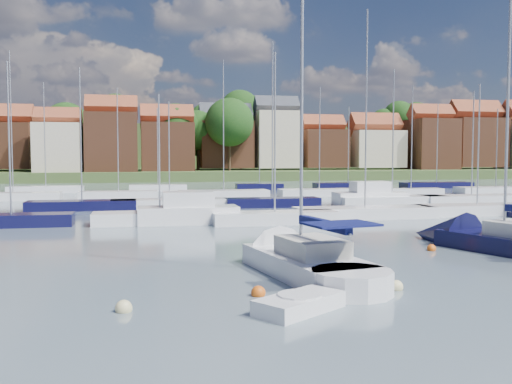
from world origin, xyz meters
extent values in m
plane|color=#465860|center=(0.00, 40.00, 0.00)|extent=(260.00, 260.00, 0.00)
cube|color=white|center=(-2.20, 1.62, 0.25)|extent=(4.04, 7.28, 1.20)
cone|color=white|center=(-2.96, 5.86, 0.25)|extent=(3.42, 3.80, 2.87)
cylinder|color=white|center=(-1.59, -1.76, 0.25)|extent=(3.33, 3.33, 1.20)
cube|color=beige|center=(-2.12, 1.15, 1.20)|extent=(2.48, 3.18, 0.70)
cylinder|color=#B2B2B7|center=(-2.28, 2.09, 7.22)|extent=(0.14, 0.14, 12.75)
cylinder|color=#B2B2B7|center=(-1.95, 0.21, 2.05)|extent=(0.78, 3.78, 0.10)
cube|color=#0E1246|center=(-1.95, 0.21, 2.20)|extent=(0.94, 3.63, 0.35)
cube|color=#0E1246|center=(-1.73, -1.01, 2.35)|extent=(2.70, 2.13, 0.08)
cone|color=black|center=(7.79, 8.87, 0.25)|extent=(4.03, 4.33, 3.02)
cylinder|color=#B2B2B7|center=(9.14, 5.07, 7.72)|extent=(0.14, 0.14, 13.74)
cube|color=white|center=(-3.96, -3.49, 0.21)|extent=(3.20, 2.79, 0.58)
cylinder|color=white|center=(-3.96, -3.49, 0.37)|extent=(1.37, 1.37, 0.37)
sphere|color=beige|center=(-9.24, -2.40, 0.00)|extent=(0.53, 0.53, 0.53)
sphere|color=#D85914|center=(-4.78, -1.31, 0.00)|extent=(0.50, 0.50, 0.50)
sphere|color=beige|center=(0.22, -1.45, 0.00)|extent=(0.49, 0.49, 0.49)
sphere|color=#D85914|center=(5.66, 5.92, 0.00)|extent=(0.45, 0.45, 0.45)
cube|color=black|center=(-17.11, 20.54, 0.35)|extent=(8.01, 2.24, 1.00)
cylinder|color=#B2B2B7|center=(-17.11, 20.54, 5.93)|extent=(0.12, 0.12, 10.16)
cube|color=white|center=(-7.27, 20.20, 0.35)|extent=(9.22, 2.58, 1.00)
cylinder|color=#B2B2B7|center=(-7.27, 20.20, 4.94)|extent=(0.12, 0.12, 8.18)
cube|color=white|center=(0.63, 18.61, 0.35)|extent=(8.78, 2.46, 1.00)
cylinder|color=#B2B2B7|center=(0.63, 18.61, 6.38)|extent=(0.12, 0.12, 11.06)
cube|color=white|center=(8.23, 20.67, 0.35)|extent=(10.79, 3.02, 1.00)
cylinder|color=#B2B2B7|center=(8.23, 20.67, 8.29)|extent=(0.12, 0.12, 14.87)
cube|color=white|center=(17.98, 21.03, 0.35)|extent=(10.13, 2.84, 1.00)
cylinder|color=#B2B2B7|center=(17.98, 21.03, 5.65)|extent=(0.12, 0.12, 9.59)
cube|color=white|center=(-5.31, 20.00, 0.50)|extent=(7.00, 2.60, 1.40)
cube|color=white|center=(-5.31, 20.00, 1.60)|extent=(3.50, 2.20, 1.30)
cube|color=black|center=(-13.55, 31.64, 0.35)|extent=(9.30, 2.60, 1.00)
cylinder|color=#B2B2B7|center=(-13.55, 31.64, 6.59)|extent=(0.12, 0.12, 11.48)
cube|color=white|center=(-5.94, 32.01, 0.35)|extent=(10.40, 2.91, 1.00)
cylinder|color=#B2B2B7|center=(-5.94, 32.01, 5.24)|extent=(0.12, 0.12, 8.77)
cube|color=black|center=(3.48, 31.28, 0.35)|extent=(8.80, 2.46, 1.00)
cylinder|color=#B2B2B7|center=(3.48, 31.28, 8.01)|extent=(0.12, 0.12, 14.33)
cube|color=white|center=(15.40, 31.16, 0.35)|extent=(10.73, 3.00, 1.00)
cylinder|color=#B2B2B7|center=(15.40, 31.16, 6.92)|extent=(0.12, 0.12, 12.14)
cube|color=white|center=(23.82, 30.97, 0.35)|extent=(10.48, 2.93, 1.00)
cylinder|color=#B2B2B7|center=(23.82, 30.97, 5.99)|extent=(0.12, 0.12, 10.28)
cube|color=white|center=(13.46, 32.00, 0.50)|extent=(7.00, 2.60, 1.40)
cube|color=white|center=(13.46, 32.00, 1.60)|extent=(3.50, 2.20, 1.30)
cube|color=white|center=(-21.71, 44.21, 0.35)|extent=(9.71, 2.72, 1.00)
cylinder|color=#B2B2B7|center=(-21.71, 44.21, 8.29)|extent=(0.12, 0.12, 14.88)
cube|color=white|center=(-10.84, 44.51, 0.35)|extent=(8.49, 2.38, 1.00)
cylinder|color=#B2B2B7|center=(-10.84, 44.51, 6.51)|extent=(0.12, 0.12, 11.31)
cube|color=white|center=(0.79, 43.78, 0.35)|extent=(10.16, 2.85, 1.00)
cylinder|color=#B2B2B7|center=(0.79, 43.78, 8.15)|extent=(0.12, 0.12, 14.59)
cube|color=white|center=(12.17, 43.90, 0.35)|extent=(9.53, 2.67, 1.00)
cylinder|color=#B2B2B7|center=(12.17, 43.90, 6.81)|extent=(0.12, 0.12, 11.91)
cube|color=white|center=(23.16, 42.50, 0.35)|extent=(7.62, 2.13, 1.00)
cylinder|color=#B2B2B7|center=(23.16, 42.50, 6.91)|extent=(0.12, 0.12, 12.13)
cube|color=white|center=(35.22, 43.59, 0.35)|extent=(10.17, 2.85, 1.00)
cylinder|color=#B2B2B7|center=(35.22, 43.59, 5.72)|extent=(0.12, 0.12, 9.73)
cube|color=white|center=(-20.26, 56.56, 0.35)|extent=(9.24, 2.59, 1.00)
cylinder|color=#B2B2B7|center=(-20.26, 56.56, 7.43)|extent=(0.12, 0.12, 13.17)
cube|color=white|center=(-6.08, 57.30, 0.35)|extent=(7.57, 2.12, 1.00)
cylinder|color=#B2B2B7|center=(-6.08, 57.30, 5.97)|extent=(0.12, 0.12, 10.24)
cube|color=black|center=(7.88, 57.47, 0.35)|extent=(6.58, 1.84, 1.00)
cylinder|color=#B2B2B7|center=(7.88, 57.47, 4.85)|extent=(0.12, 0.12, 8.01)
cube|color=black|center=(20.94, 57.40, 0.35)|extent=(9.92, 2.78, 1.00)
cylinder|color=#B2B2B7|center=(20.94, 57.40, 6.31)|extent=(0.12, 0.12, 10.92)
cube|color=black|center=(34.28, 56.37, 0.35)|extent=(10.55, 2.95, 1.00)
cylinder|color=#B2B2B7|center=(34.28, 56.37, 6.61)|extent=(0.12, 0.12, 11.51)
cube|color=#3D5128|center=(0.00, 117.00, 0.30)|extent=(200.00, 70.00, 3.00)
cube|color=#3D5128|center=(0.00, 142.00, 5.00)|extent=(200.00, 60.00, 14.00)
cube|color=brown|center=(-33.65, 97.79, 6.56)|extent=(10.37, 9.97, 8.73)
cube|color=brown|center=(-33.65, 97.79, 12.20)|extent=(10.57, 5.13, 5.13)
cube|color=beige|center=(-22.74, 89.00, 6.08)|extent=(8.09, 8.80, 8.96)
cube|color=brown|center=(-22.74, 89.00, 11.55)|extent=(8.25, 4.00, 4.00)
cube|color=brown|center=(-13.35, 89.94, 7.08)|extent=(9.36, 10.17, 10.97)
cube|color=brown|center=(-13.35, 89.94, 13.72)|extent=(9.54, 4.63, 4.63)
cube|color=brown|center=(-3.04, 91.65, 6.31)|extent=(9.90, 8.56, 9.42)
cube|color=brown|center=(-3.04, 91.65, 12.23)|extent=(10.10, 4.90, 4.90)
cube|color=brown|center=(9.10, 96.65, 6.95)|extent=(10.59, 8.93, 9.49)
cube|color=#383A42|center=(9.10, 96.65, 12.99)|extent=(10.80, 5.24, 5.24)
cube|color=beige|center=(19.71, 95.80, 8.02)|extent=(9.01, 8.61, 11.65)
cube|color=#383A42|center=(19.71, 95.80, 14.95)|extent=(9.19, 4.46, 4.46)
cube|color=brown|center=(30.17, 97.00, 6.20)|extent=(9.10, 9.34, 8.00)
cube|color=brown|center=(30.17, 97.00, 11.32)|extent=(9.28, 4.50, 4.50)
cube|color=beige|center=(41.95, 96.59, 6.14)|extent=(10.86, 9.59, 7.88)
cube|color=brown|center=(41.95, 96.59, 11.41)|extent=(11.07, 5.37, 5.37)
cube|color=brown|center=(53.76, 93.92, 7.09)|extent=(9.18, 9.96, 10.97)
cube|color=brown|center=(53.76, 93.92, 13.70)|extent=(9.36, 4.54, 4.54)
cube|color=brown|center=(65.18, 95.21, 7.58)|extent=(11.39, 9.67, 10.76)
cube|color=brown|center=(65.18, 95.21, 14.36)|extent=(11.62, 5.64, 5.64)
cylinder|color=#382619|center=(56.77, 115.51, 8.51)|extent=(0.50, 0.50, 4.47)
sphere|color=#264816|center=(56.77, 115.51, 14.58)|extent=(8.18, 8.18, 8.18)
cylinder|color=#382619|center=(3.46, 95.93, 3.83)|extent=(0.50, 0.50, 4.46)
sphere|color=#264816|center=(3.46, 95.93, 9.88)|extent=(8.15, 8.15, 8.15)
cylinder|color=#382619|center=(15.22, 113.68, 8.58)|extent=(0.50, 0.50, 5.15)
sphere|color=#264816|center=(15.22, 113.68, 15.56)|extent=(9.41, 9.41, 9.41)
cylinder|color=#382619|center=(-13.54, 116.31, 8.68)|extent=(0.50, 0.50, 4.56)
sphere|color=#264816|center=(-13.54, 116.31, 14.87)|extent=(8.34, 8.34, 8.34)
cylinder|color=#382619|center=(-23.24, 105.25, 4.18)|extent=(0.50, 0.50, 5.15)
sphere|color=#264816|center=(-23.24, 105.25, 11.17)|extent=(9.42, 9.42, 9.42)
cylinder|color=#382619|center=(13.76, 104.71, 3.48)|extent=(0.50, 0.50, 3.77)
sphere|color=#264816|center=(13.76, 104.71, 8.60)|extent=(6.89, 6.89, 6.89)
cylinder|color=#382619|center=(9.05, 90.94, 4.21)|extent=(0.50, 0.50, 5.21)
sphere|color=#264816|center=(9.05, 90.94, 11.28)|extent=(9.53, 9.53, 9.53)
cylinder|color=#382619|center=(61.93, 101.62, 3.09)|extent=(0.50, 0.50, 2.97)
sphere|color=#264816|center=(61.93, 101.62, 7.12)|extent=(5.44, 5.44, 5.44)
cylinder|color=#382619|center=(-1.15, 93.75, 4.02)|extent=(0.50, 0.50, 4.84)
sphere|color=#264816|center=(-1.15, 93.75, 10.59)|extent=(8.85, 8.85, 8.85)
cylinder|color=#382619|center=(52.68, 115.72, 8.17)|extent=(0.50, 0.50, 3.72)
sphere|color=#264816|center=(52.68, 115.72, 13.21)|extent=(6.80, 6.80, 6.80)
cylinder|color=#382619|center=(54.05, 94.13, 3.62)|extent=(0.50, 0.50, 4.05)
sphere|color=#264816|center=(54.05, 94.13, 9.11)|extent=(7.40, 7.40, 7.40)
cylinder|color=#382619|center=(6.84, 113.29, 7.91)|extent=(0.50, 0.50, 3.93)
sphere|color=#264816|center=(6.84, 113.29, 13.24)|extent=(7.19, 7.19, 7.19)
cylinder|color=#382619|center=(30.65, 100.17, 3.51)|extent=(0.50, 0.50, 3.82)
sphere|color=#264816|center=(30.65, 100.17, 8.70)|extent=(6.99, 6.99, 6.99)
cylinder|color=#382619|center=(-17.44, 93.12, 3.34)|extent=(0.50, 0.50, 3.48)
sphere|color=#264816|center=(-17.44, 93.12, 8.07)|extent=(6.37, 6.37, 6.37)
cylinder|color=#382619|center=(57.51, 102.81, 3.09)|extent=(0.50, 0.50, 2.99)
sphere|color=#264816|center=(57.51, 102.81, 7.14)|extent=(5.46, 5.46, 5.46)
cylinder|color=#382619|center=(3.61, 99.04, 3.22)|extent=(0.50, 0.50, 3.25)
sphere|color=#264816|center=(3.61, 99.04, 7.63)|extent=(5.94, 5.94, 5.94)
cylinder|color=#382619|center=(-3.05, 100.73, 3.09)|extent=(0.50, 0.50, 2.98)
sphere|color=#264816|center=(-3.05, 100.73, 7.14)|extent=(5.46, 5.46, 5.46)
cylinder|color=#382619|center=(64.66, 121.74, 9.36)|extent=(0.50, 0.50, 4.29)
sphere|color=#264816|center=(64.66, 121.74, 15.17)|extent=(7.84, 7.84, 7.84)
camera|label=1|loc=(-8.77, -20.05, 4.78)|focal=40.00mm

